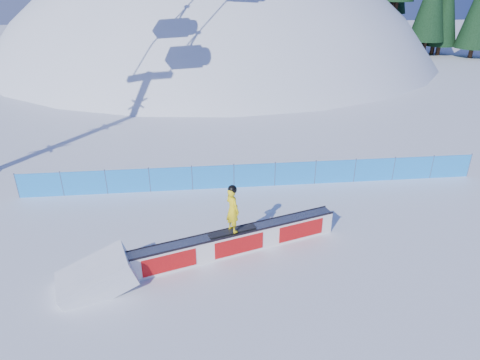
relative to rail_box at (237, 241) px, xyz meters
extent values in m
plane|color=white|center=(1.40, 0.82, -0.47)|extent=(160.00, 160.00, 0.00)
sphere|color=white|center=(1.40, 42.82, -18.47)|extent=(64.00, 64.00, 64.00)
cylinder|color=#321F14|center=(23.73, 46.28, 4.79)|extent=(0.50, 0.50, 1.40)
cylinder|color=#321F14|center=(24.75, 46.44, 3.71)|extent=(0.50, 0.50, 1.40)
cylinder|color=#321F14|center=(26.86, 41.48, 1.47)|extent=(0.50, 0.50, 1.40)
cylinder|color=#321F14|center=(30.08, 37.21, 0.13)|extent=(0.50, 0.50, 1.40)
cone|color=black|center=(30.08, 37.21, 4.57)|extent=(3.38, 3.38, 7.68)
cylinder|color=#321F14|center=(31.57, 41.98, 0.13)|extent=(0.50, 0.50, 1.40)
cone|color=black|center=(31.57, 41.98, 4.09)|extent=(2.96, 2.96, 6.73)
cylinder|color=#321F14|center=(32.09, 37.93, 0.13)|extent=(0.50, 0.50, 1.40)
cone|color=black|center=(32.09, 37.93, 4.82)|extent=(3.61, 3.61, 8.20)
cube|color=#208FF5|center=(1.40, 5.32, 0.13)|extent=(22.00, 0.03, 1.20)
cylinder|color=#435179|center=(-9.60, 5.32, 0.18)|extent=(0.05, 0.05, 1.30)
cylinder|color=#435179|center=(-7.60, 5.32, 0.18)|extent=(0.05, 0.05, 1.30)
cylinder|color=#435179|center=(-5.60, 5.32, 0.18)|extent=(0.05, 0.05, 1.30)
cylinder|color=#435179|center=(-3.60, 5.32, 0.18)|extent=(0.05, 0.05, 1.30)
cylinder|color=#435179|center=(-1.60, 5.32, 0.18)|extent=(0.05, 0.05, 1.30)
cylinder|color=#435179|center=(0.40, 5.32, 0.18)|extent=(0.05, 0.05, 1.30)
cylinder|color=#435179|center=(2.40, 5.32, 0.18)|extent=(0.05, 0.05, 1.30)
cylinder|color=#435179|center=(4.40, 5.32, 0.18)|extent=(0.05, 0.05, 1.30)
cylinder|color=#435179|center=(6.40, 5.32, 0.18)|extent=(0.05, 0.05, 1.30)
cylinder|color=#435179|center=(8.40, 5.32, 0.18)|extent=(0.05, 0.05, 1.30)
cylinder|color=#435179|center=(10.40, 5.32, 0.18)|extent=(0.05, 0.05, 1.30)
cylinder|color=#435179|center=(12.40, 5.32, 0.18)|extent=(0.05, 0.05, 1.30)
cube|color=white|center=(0.00, 0.00, -0.02)|extent=(7.81, 2.83, 0.90)
cube|color=gray|center=(0.00, 0.00, 0.45)|extent=(7.74, 2.83, 0.04)
cube|color=black|center=(0.08, -0.25, 0.46)|extent=(7.67, 2.38, 0.06)
cube|color=black|center=(-0.08, 0.25, 0.46)|extent=(7.67, 2.38, 0.06)
cube|color=red|center=(0.08, -0.25, -0.02)|extent=(7.28, 2.25, 0.68)
cube|color=red|center=(-0.08, 0.25, -0.02)|extent=(7.28, 2.25, 0.68)
cube|color=black|center=(-0.14, -0.04, 0.51)|extent=(1.80, 0.83, 0.03)
imported|color=yellow|center=(-0.14, -0.04, 1.39)|extent=(0.68, 0.75, 1.73)
sphere|color=black|center=(-0.14, -0.04, 2.19)|extent=(0.32, 0.32, 0.32)
camera|label=1|loc=(-1.27, -13.14, 8.97)|focal=32.00mm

